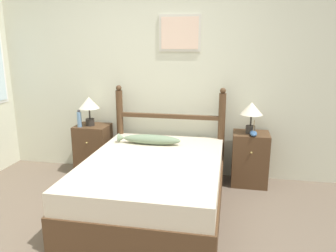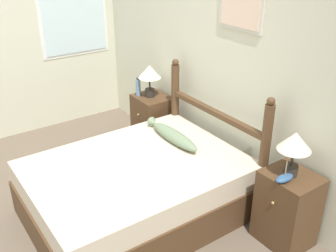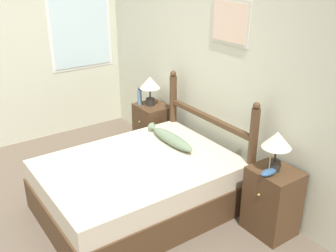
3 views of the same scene
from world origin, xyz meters
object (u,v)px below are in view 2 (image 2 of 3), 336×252
table_lamp_right (295,144)px  model_boat (285,178)px  nightstand_left (153,122)px  bottle (138,87)px  fish_pillow (173,135)px  nightstand_right (287,209)px  table_lamp_left (149,74)px  bed (137,189)px

table_lamp_right → model_boat: bearing=-72.8°
nightstand_left → table_lamp_right: bearing=-0.4°
bottle → fish_pillow: size_ratio=0.30×
nightstand_right → table_lamp_right: table_lamp_right is taller
nightstand_left → table_lamp_left: 0.61m
nightstand_left → bottle: 0.47m
nightstand_left → fish_pillow: fish_pillow is taller
bed → nightstand_right: (1.03, 0.84, 0.06)m
nightstand_right → model_boat: (0.02, -0.12, 0.36)m
bed → bottle: bearing=147.8°
table_lamp_right → fish_pillow: size_ratio=0.50×
model_boat → bottle: bearing=179.9°
nightstand_right → model_boat: model_boat is taller
nightstand_right → table_lamp_left: table_lamp_left is taller
bed → table_lamp_left: size_ratio=5.02×
bottle → nightstand_left: bearing=43.4°
model_boat → fish_pillow: model_boat is taller
table_lamp_left → nightstand_left: bearing=42.7°
nightstand_left → table_lamp_right: 2.13m
nightstand_right → bottle: (-2.18, -0.11, 0.44)m
nightstand_left → table_lamp_left: size_ratio=1.73×
bed → nightstand_left: (-1.03, 0.84, 0.06)m
table_lamp_left → bottle: table_lamp_left is taller
nightstand_right → table_lamp_right: (-0.02, -0.01, 0.61)m
model_boat → table_lamp_left: bearing=177.2°
nightstand_left → table_lamp_right: table_lamp_right is taller
fish_pillow → bed: bearing=-72.7°
table_lamp_right → bottle: size_ratio=1.65×
table_lamp_right → model_boat: (0.03, -0.10, -0.25)m
nightstand_right → model_boat: bearing=-82.6°
table_lamp_right → model_boat: size_ratio=2.03×
bed → table_lamp_left: bearing=141.9°
table_lamp_left → nightstand_right: bearing=0.5°
nightstand_left → table_lamp_right: (2.04, -0.01, 0.61)m
nightstand_right → fish_pillow: bearing=-165.0°
model_boat → fish_pillow: (-1.20, -0.20, -0.08)m
table_lamp_right → bottle: bearing=-177.4°
bed → nightstand_left: nightstand_left is taller
nightstand_left → fish_pillow: size_ratio=0.87×
bed → nightstand_right: nightstand_right is taller
table_lamp_left → model_boat: (2.09, -0.10, -0.25)m
table_lamp_left → bottle: 0.22m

